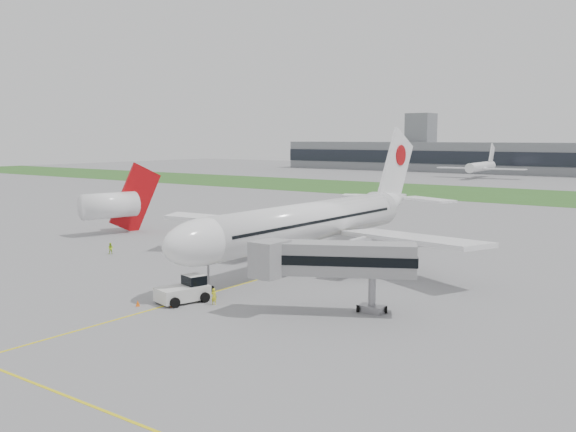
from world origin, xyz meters
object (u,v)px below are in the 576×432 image
Objects in this scene: neighbor_aircraft at (113,204)px; ground_crew_near at (214,296)px; airliner at (315,220)px; pushback_tug at (186,290)px; jet_bridge at (330,260)px.

ground_crew_near is at bearing -14.86° from neighbor_aircraft.
pushback_tug is at bearing -89.09° from airliner.
airliner is 3.90× the size of jet_bridge.
airliner is at bearing 99.04° from jet_bridge.
pushback_tug is 49.42m from neighbor_aircraft.
neighbor_aircraft is at bearing 178.02° from airliner.
pushback_tug is at bearing -17.35° from neighbor_aircraft.
airliner is 23.47m from jet_bridge.
neighbor_aircraft is (-56.35, 20.08, -0.06)m from jet_bridge.
neighbor_aircraft reaches higher than pushback_tug.
pushback_tug is 15.25m from jet_bridge.
ground_crew_near is at bearing 172.68° from jet_bridge.
neighbor_aircraft reaches higher than ground_crew_near.
jet_bridge reaches higher than ground_crew_near.
ground_crew_near is 0.10× the size of neighbor_aircraft.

